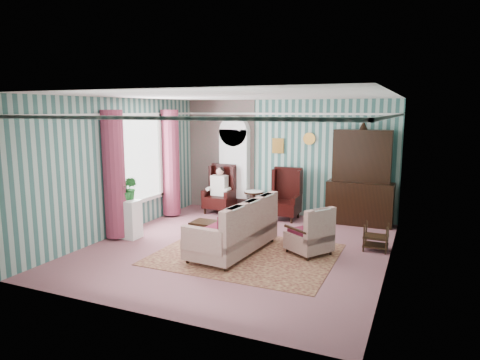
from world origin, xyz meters
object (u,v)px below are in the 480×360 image
at_px(nest_table, 376,237).
at_px(floral_armchair, 309,231).
at_px(round_side_table, 254,203).
at_px(sofa, 233,223).
at_px(bookcase, 234,169).
at_px(wingback_right, 284,194).
at_px(seated_woman, 219,190).
at_px(dresser_hutch, 361,174).
at_px(plant_stand, 127,219).
at_px(wingback_left, 219,189).
at_px(coffee_table, 214,232).

relative_size(nest_table, floral_armchair, 0.60).
distance_m(round_side_table, nest_table, 3.60).
relative_size(nest_table, sofa, 0.26).
bearing_deg(sofa, bookcase, 29.00).
relative_size(wingback_right, seated_woman, 1.06).
xyz_separation_m(dresser_hutch, seated_woman, (-3.50, -0.27, -0.59)).
bearing_deg(wingback_right, plant_stand, -132.84).
height_order(nest_table, plant_stand, plant_stand).
height_order(plant_stand, sofa, sofa).
xyz_separation_m(wingback_left, sofa, (1.61, -2.71, -0.07)).
height_order(seated_woman, round_side_table, seated_woman).
bearing_deg(dresser_hutch, floral_armchair, -102.32).
height_order(wingback_right, floral_armchair, wingback_right).
bearing_deg(coffee_table, sofa, -35.09).
xyz_separation_m(bookcase, wingback_right, (1.50, -0.39, -0.50)).
bearing_deg(floral_armchair, seated_woman, 86.44).
distance_m(bookcase, floral_armchair, 3.84).
relative_size(bookcase, dresser_hutch, 0.95).
xyz_separation_m(seated_woman, plant_stand, (-0.80, -2.75, -0.19)).
relative_size(round_side_table, sofa, 0.29).
xyz_separation_m(bookcase, seated_woman, (-0.25, -0.39, -0.53)).
bearing_deg(plant_stand, floral_armchair, 7.60).
bearing_deg(floral_armchair, round_side_table, 74.28).
bearing_deg(bookcase, floral_armchair, -44.36).
relative_size(seated_woman, coffee_table, 1.29).
bearing_deg(plant_stand, dresser_hutch, 35.08).
bearing_deg(dresser_hutch, coffee_table, -134.79).
relative_size(wingback_right, plant_stand, 1.56).
xyz_separation_m(wingback_left, round_side_table, (0.90, 0.15, -0.33)).
distance_m(wingback_left, plant_stand, 2.87).
bearing_deg(coffee_table, round_side_table, 91.89).
xyz_separation_m(seated_woman, nest_table, (4.07, -1.55, -0.32)).
bearing_deg(dresser_hutch, plant_stand, -144.92).
distance_m(plant_stand, coffee_table, 1.85).
relative_size(plant_stand, sofa, 0.38).
distance_m(wingback_right, round_side_table, 0.92).
relative_size(round_side_table, floral_armchair, 0.67).
distance_m(round_side_table, plant_stand, 3.36).
distance_m(wingback_left, wingback_right, 1.75).
distance_m(nest_table, floral_armchair, 1.33).
xyz_separation_m(dresser_hutch, plant_stand, (-4.30, -3.02, -0.78)).
relative_size(round_side_table, nest_table, 1.11).
bearing_deg(floral_armchair, wingback_right, 61.85).
height_order(wingback_left, floral_armchair, wingback_left).
bearing_deg(seated_woman, wingback_right, 0.00).
xyz_separation_m(wingback_right, coffee_table, (-0.77, -2.27, -0.43)).
bearing_deg(round_side_table, nest_table, -28.20).
bearing_deg(wingback_right, coffee_table, -108.75).
height_order(round_side_table, floral_armchair, floral_armchair).
height_order(round_side_table, plant_stand, plant_stand).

